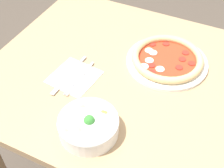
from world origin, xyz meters
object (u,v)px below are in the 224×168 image
at_px(pizza, 167,59).
at_px(bowl, 88,125).
at_px(fork, 80,78).
at_px(knife, 71,73).

bearing_deg(pizza, bowl, 74.70).
height_order(fork, knife, same).
relative_size(pizza, bowl, 1.66).
height_order(pizza, bowl, bowl).
height_order(pizza, knife, pizza).
relative_size(bowl, fork, 0.98).
xyz_separation_m(bowl, fork, (0.14, -0.18, -0.03)).
bearing_deg(fork, bowl, 38.08).
xyz_separation_m(pizza, knife, (0.28, 0.20, -0.01)).
height_order(bowl, knife, bowl).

